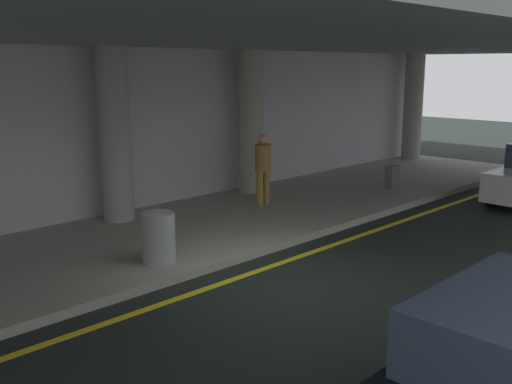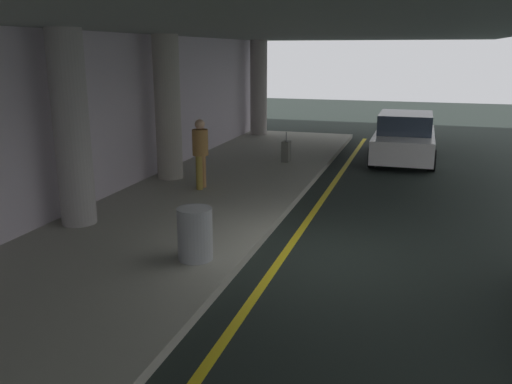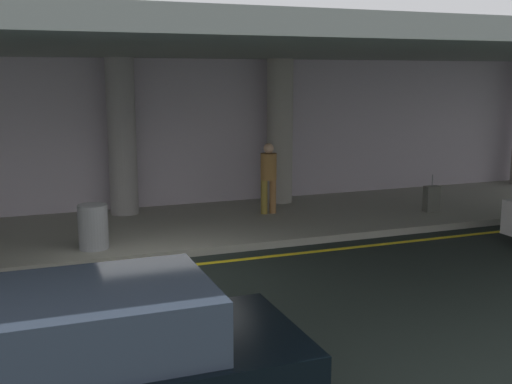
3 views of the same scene
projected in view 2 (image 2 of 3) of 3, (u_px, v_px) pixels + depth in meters
The scene contains 12 objects.
ground_plane at pixel (314, 256), 9.13m from camera, with size 60.00×60.00×0.00m, color black.
sidewalk at pixel (151, 234), 9.99m from camera, with size 26.00×4.20×0.15m, color gray.
lane_stripe_yellow at pixel (285, 253), 9.27m from camera, with size 26.00×0.14×0.01m, color yellow.
support_column_left_mid at pixel (72, 130), 9.94m from camera, with size 0.66×0.66×3.65m, color gray.
support_column_center at pixel (168, 108), 13.64m from camera, with size 0.66×0.66×3.65m, color gray.
support_column_right_mid at pixel (259, 88), 21.03m from camera, with size 0.66×0.66×3.65m, color gray.
ceiling_overhang at pixel (166, 16), 8.86m from camera, with size 28.00×13.20×0.30m, color gray.
terminal_back_wall at pixel (40, 132), 10.17m from camera, with size 26.00×0.30×3.80m, color #B6ABB7.
car_white at pixel (404, 138), 16.90m from camera, with size 4.10×1.92×1.50m.
traveler_with_luggage at pixel (200, 149), 12.78m from camera, with size 0.38×0.38×1.68m.
suitcase_upright_primary at pixel (286, 151), 16.09m from camera, with size 0.36×0.22×0.90m.
trash_bin_steel at pixel (195, 234), 8.50m from camera, with size 0.56×0.56×0.85m, color gray.
Camera 2 is at (-8.45, -1.58, 3.40)m, focal length 37.49 mm.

